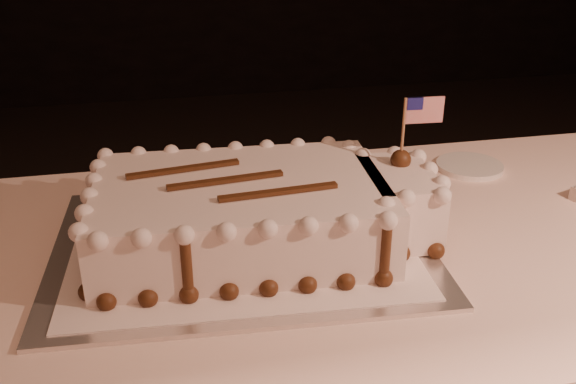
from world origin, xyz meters
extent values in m
cube|color=silver|center=(-0.19, 0.61, 0.75)|extent=(0.66, 0.51, 0.01)
cube|color=white|center=(-0.19, 0.61, 0.76)|extent=(0.59, 0.46, 0.00)
cube|color=white|center=(-0.19, 0.61, 0.82)|extent=(0.49, 0.34, 0.11)
cube|color=white|center=(0.07, 0.60, 0.82)|extent=(0.12, 0.19, 0.11)
sphere|color=#4C2813|center=(-0.41, 0.47, 0.77)|extent=(0.03, 0.03, 0.03)
sphere|color=#4C2813|center=(-0.35, 0.46, 0.77)|extent=(0.03, 0.03, 0.03)
sphere|color=#4C2813|center=(-0.29, 0.46, 0.77)|extent=(0.03, 0.03, 0.03)
sphere|color=#4C2813|center=(-0.24, 0.46, 0.77)|extent=(0.03, 0.03, 0.03)
sphere|color=#4C2813|center=(-0.18, 0.45, 0.77)|extent=(0.03, 0.03, 0.03)
sphere|color=#4C2813|center=(-0.12, 0.45, 0.77)|extent=(0.03, 0.03, 0.03)
sphere|color=#4C2813|center=(-0.06, 0.45, 0.77)|extent=(0.03, 0.03, 0.03)
sphere|color=#4C2813|center=(0.00, 0.44, 0.77)|extent=(0.03, 0.03, 0.03)
sphere|color=#4C2813|center=(0.01, 0.49, 0.77)|extent=(0.03, 0.03, 0.03)
sphere|color=#4C2813|center=(0.05, 0.51, 0.77)|extent=(0.03, 0.03, 0.03)
sphere|color=#4C2813|center=(0.11, 0.50, 0.77)|extent=(0.03, 0.03, 0.03)
sphere|color=#4C2813|center=(0.13, 0.55, 0.77)|extent=(0.03, 0.03, 0.03)
sphere|color=#4C2813|center=(0.13, 0.60, 0.77)|extent=(0.03, 0.03, 0.03)
sphere|color=#4C2813|center=(0.13, 0.66, 0.77)|extent=(0.03, 0.03, 0.03)
sphere|color=#4C2813|center=(0.10, 0.69, 0.77)|extent=(0.03, 0.03, 0.03)
sphere|color=#4C2813|center=(0.04, 0.69, 0.77)|extent=(0.03, 0.03, 0.03)
sphere|color=#4C2813|center=(0.03, 0.73, 0.77)|extent=(0.03, 0.03, 0.03)
sphere|color=#4C2813|center=(-0.01, 0.76, 0.77)|extent=(0.03, 0.03, 0.03)
sphere|color=#4C2813|center=(-0.06, 0.76, 0.77)|extent=(0.03, 0.03, 0.03)
sphere|color=#4C2813|center=(-0.12, 0.77, 0.77)|extent=(0.03, 0.03, 0.03)
sphere|color=#4C2813|center=(-0.18, 0.77, 0.77)|extent=(0.03, 0.03, 0.03)
sphere|color=#4C2813|center=(-0.24, 0.77, 0.77)|extent=(0.03, 0.03, 0.03)
sphere|color=#4C2813|center=(-0.30, 0.78, 0.77)|extent=(0.03, 0.03, 0.03)
sphere|color=#4C2813|center=(-0.36, 0.78, 0.77)|extent=(0.03, 0.03, 0.03)
sphere|color=#4C2813|center=(-0.41, 0.78, 0.77)|extent=(0.03, 0.03, 0.03)
sphere|color=#4C2813|center=(-0.42, 0.73, 0.77)|extent=(0.03, 0.03, 0.03)
sphere|color=#4C2813|center=(-0.43, 0.67, 0.77)|extent=(0.03, 0.03, 0.03)
sphere|color=#4C2813|center=(-0.43, 0.62, 0.77)|extent=(0.03, 0.03, 0.03)
sphere|color=#4C2813|center=(-0.43, 0.56, 0.77)|extent=(0.03, 0.03, 0.03)
sphere|color=#4C2813|center=(-0.44, 0.50, 0.77)|extent=(0.03, 0.03, 0.03)
sphere|color=white|center=(-0.41, 0.47, 0.87)|extent=(0.03, 0.03, 0.03)
sphere|color=white|center=(-0.35, 0.46, 0.87)|extent=(0.03, 0.03, 0.03)
sphere|color=white|center=(-0.29, 0.46, 0.87)|extent=(0.03, 0.03, 0.03)
sphere|color=white|center=(-0.24, 0.46, 0.87)|extent=(0.03, 0.03, 0.03)
sphere|color=white|center=(-0.18, 0.45, 0.87)|extent=(0.03, 0.03, 0.03)
sphere|color=white|center=(-0.12, 0.45, 0.87)|extent=(0.03, 0.03, 0.03)
sphere|color=white|center=(-0.06, 0.45, 0.87)|extent=(0.03, 0.03, 0.03)
sphere|color=white|center=(0.00, 0.44, 0.87)|extent=(0.03, 0.03, 0.03)
sphere|color=white|center=(0.01, 0.49, 0.87)|extent=(0.03, 0.03, 0.03)
sphere|color=white|center=(0.05, 0.51, 0.87)|extent=(0.03, 0.03, 0.03)
sphere|color=white|center=(0.11, 0.50, 0.87)|extent=(0.03, 0.03, 0.03)
sphere|color=white|center=(0.13, 0.55, 0.87)|extent=(0.03, 0.03, 0.03)
sphere|color=white|center=(0.13, 0.60, 0.87)|extent=(0.03, 0.03, 0.03)
sphere|color=white|center=(0.13, 0.66, 0.87)|extent=(0.03, 0.03, 0.03)
sphere|color=white|center=(0.10, 0.69, 0.87)|extent=(0.03, 0.03, 0.03)
sphere|color=white|center=(0.04, 0.69, 0.87)|extent=(0.03, 0.03, 0.03)
sphere|color=white|center=(0.03, 0.73, 0.87)|extent=(0.03, 0.03, 0.03)
sphere|color=white|center=(-0.01, 0.76, 0.87)|extent=(0.03, 0.03, 0.03)
sphere|color=white|center=(-0.06, 0.76, 0.87)|extent=(0.03, 0.03, 0.03)
sphere|color=white|center=(-0.12, 0.77, 0.87)|extent=(0.03, 0.03, 0.03)
sphere|color=white|center=(-0.18, 0.77, 0.87)|extent=(0.03, 0.03, 0.03)
sphere|color=white|center=(-0.24, 0.77, 0.87)|extent=(0.03, 0.03, 0.03)
sphere|color=white|center=(-0.30, 0.78, 0.87)|extent=(0.03, 0.03, 0.03)
sphere|color=white|center=(-0.36, 0.78, 0.87)|extent=(0.03, 0.03, 0.03)
sphere|color=white|center=(-0.41, 0.78, 0.87)|extent=(0.03, 0.03, 0.03)
sphere|color=white|center=(-0.42, 0.73, 0.87)|extent=(0.03, 0.03, 0.03)
sphere|color=white|center=(-0.43, 0.67, 0.87)|extent=(0.03, 0.03, 0.03)
sphere|color=white|center=(-0.43, 0.62, 0.87)|extent=(0.03, 0.03, 0.03)
sphere|color=white|center=(-0.43, 0.56, 0.87)|extent=(0.03, 0.03, 0.03)
sphere|color=white|center=(-0.44, 0.50, 0.87)|extent=(0.03, 0.03, 0.03)
cylinder|color=#4C2813|center=(-0.29, 0.46, 0.82)|extent=(0.02, 0.02, 0.10)
sphere|color=#4C2813|center=(-0.29, 0.46, 0.77)|extent=(0.03, 0.03, 0.03)
cylinder|color=#4C2813|center=(0.00, 0.44, 0.82)|extent=(0.02, 0.02, 0.10)
sphere|color=#4C2813|center=(0.00, 0.44, 0.77)|extent=(0.03, 0.03, 0.03)
cylinder|color=#4C2813|center=(0.13, 0.60, 0.82)|extent=(0.02, 0.02, 0.10)
sphere|color=#4C2813|center=(0.13, 0.60, 0.77)|extent=(0.03, 0.03, 0.03)
cylinder|color=#4C2813|center=(-0.01, 0.76, 0.82)|extent=(0.02, 0.02, 0.10)
sphere|color=#4C2813|center=(-0.01, 0.76, 0.77)|extent=(0.03, 0.03, 0.03)
cylinder|color=#4C2813|center=(-0.30, 0.78, 0.82)|extent=(0.02, 0.02, 0.10)
sphere|color=#4C2813|center=(-0.30, 0.78, 0.77)|extent=(0.03, 0.03, 0.03)
cylinder|color=#4C2813|center=(-0.43, 0.62, 0.82)|extent=(0.02, 0.02, 0.10)
sphere|color=#4C2813|center=(-0.43, 0.62, 0.77)|extent=(0.03, 0.03, 0.03)
cube|color=#4C2813|center=(-0.28, 0.67, 0.88)|extent=(0.19, 0.04, 0.01)
cube|color=#4C2813|center=(-0.22, 0.61, 0.88)|extent=(0.19, 0.04, 0.01)
cube|color=#4C2813|center=(-0.14, 0.55, 0.88)|extent=(0.19, 0.03, 0.01)
sphere|color=#4C2813|center=(0.09, 0.63, 0.88)|extent=(0.04, 0.04, 0.04)
cylinder|color=#A36B45|center=(0.09, 0.63, 0.92)|extent=(0.00, 0.00, 0.13)
cube|color=red|center=(0.12, 0.63, 0.97)|extent=(0.07, 0.01, 0.04)
cube|color=navy|center=(0.10, 0.63, 0.98)|extent=(0.03, 0.01, 0.02)
cylinder|color=white|center=(0.34, 0.85, 0.76)|extent=(0.14, 0.14, 0.01)
camera|label=1|loc=(-0.31, -0.33, 1.30)|focal=40.00mm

